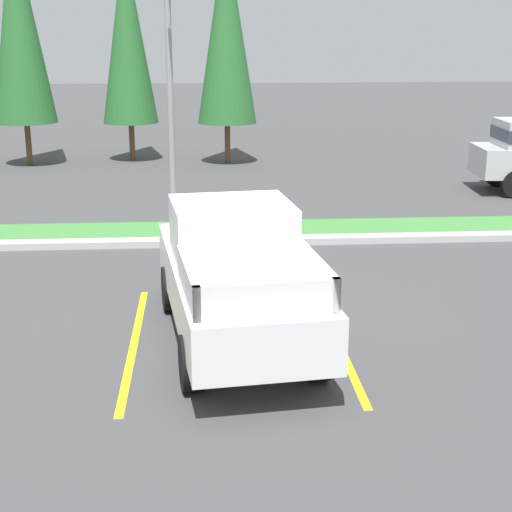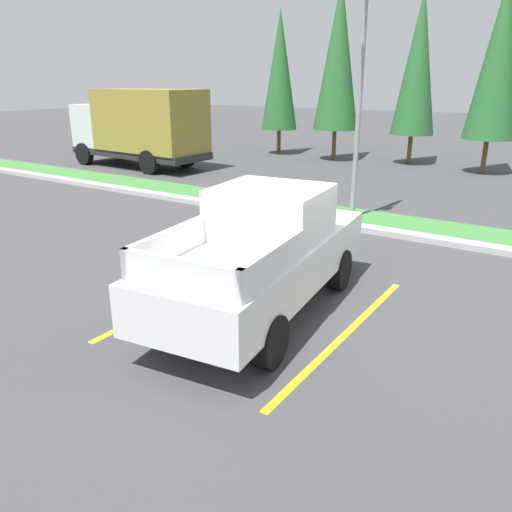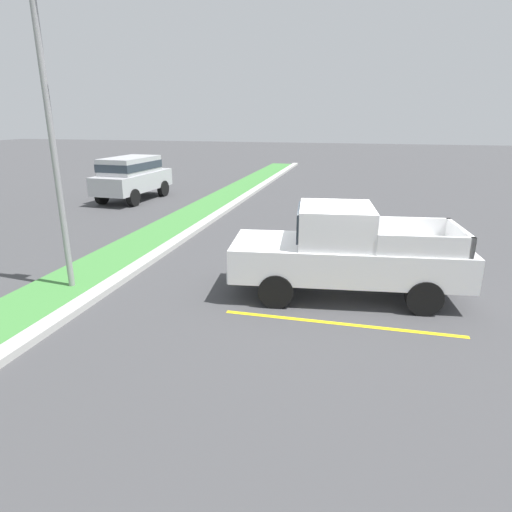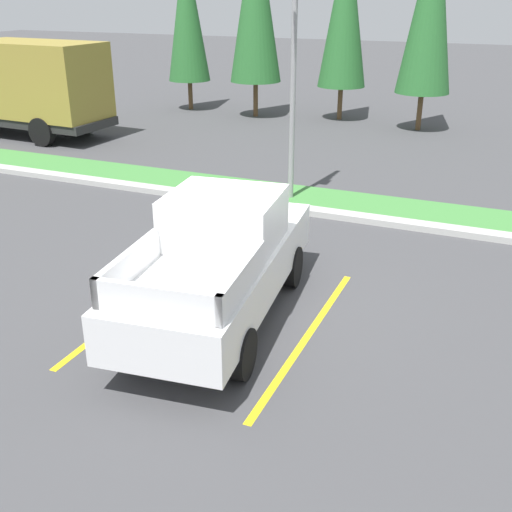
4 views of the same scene
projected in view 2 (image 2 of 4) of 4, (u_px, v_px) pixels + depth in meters
ground_plane at (287, 301)px, 9.09m from camera, size 120.00×120.00×0.00m
parking_line_near at (193, 291)px, 9.52m from camera, size 0.12×4.80×0.01m
parking_line_far at (346, 334)px, 7.91m from camera, size 0.12×4.80×0.01m
curb_strip at (384, 231)px, 13.01m from camera, size 56.00×0.40×0.15m
grass_median at (398, 224)px, 13.89m from camera, size 56.00×1.80×0.06m
pickup_truck_main at (264, 253)px, 8.42m from camera, size 2.50×5.41×2.10m
cargo_truck_distant at (140, 126)px, 22.55m from camera, size 6.91×2.76×3.40m
street_light at (359, 76)px, 13.02m from camera, size 0.24×1.49×6.64m
cypress_tree_leftmost at (280, 71)px, 26.01m from camera, size 1.87×1.87×7.18m
cypress_tree_left_inner at (338, 56)px, 23.70m from camera, size 2.14×2.14×8.22m
cypress_tree_center at (418, 63)px, 22.60m from camera, size 1.97×1.97×7.58m
cypress_tree_right_inner at (499, 56)px, 20.07m from camera, size 2.06×2.06×7.94m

